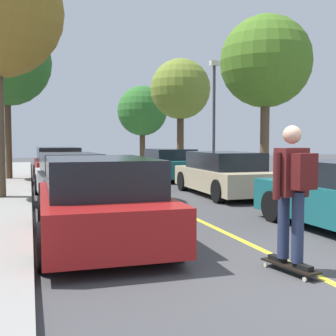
{
  "coord_description": "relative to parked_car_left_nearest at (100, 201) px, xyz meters",
  "views": [
    {
      "loc": [
        -3.36,
        -4.38,
        1.67
      ],
      "look_at": [
        -0.07,
        5.87,
        0.99
      ],
      "focal_mm": 45.92,
      "sensor_mm": 36.0,
      "label": 1
    }
  ],
  "objects": [
    {
      "name": "ground",
      "position": [
        2.29,
        -2.6,
        -0.69
      ],
      "size": [
        80.0,
        80.0,
        0.0
      ],
      "primitive_type": "plane",
      "color": "#424244"
    },
    {
      "name": "center_line",
      "position": [
        2.29,
        1.4,
        -0.69
      ],
      "size": [
        0.12,
        39.2,
        0.01
      ],
      "primitive_type": "cube",
      "color": "gold",
      "rests_on": "ground"
    },
    {
      "name": "parked_car_left_nearest",
      "position": [
        0.0,
        0.0,
        0.0
      ],
      "size": [
        2.02,
        4.1,
        1.4
      ],
      "color": "maroon",
      "rests_on": "ground"
    },
    {
      "name": "parked_car_left_near",
      "position": [
        0.0,
        5.43,
        -0.03
      ],
      "size": [
        1.93,
        4.34,
        1.32
      ],
      "color": "#B7B7BC",
      "rests_on": "ground"
    },
    {
      "name": "parked_car_left_far",
      "position": [
        -0.0,
        10.97,
        0.01
      ],
      "size": [
        1.92,
        4.47,
        1.41
      ],
      "color": "maroon",
      "rests_on": "ground"
    },
    {
      "name": "parked_car_right_near",
      "position": [
        4.59,
        5.0,
        -0.04
      ],
      "size": [
        1.93,
        4.47,
        1.33
      ],
      "color": "#BCAD89",
      "rests_on": "ground"
    },
    {
      "name": "parked_car_right_far",
      "position": [
        4.59,
        10.45,
        -0.04
      ],
      "size": [
        2.0,
        4.01,
        1.33
      ],
      "color": "#196066",
      "rests_on": "ground"
    },
    {
      "name": "street_tree_left_near",
      "position": [
        -1.9,
        11.63,
        4.15
      ],
      "size": [
        3.54,
        3.54,
        6.48
      ],
      "color": "#4C3823",
      "rests_on": "sidewalk_left"
    },
    {
      "name": "street_tree_right_nearest",
      "position": [
        6.48,
        5.84,
        3.6
      ],
      "size": [
        3.06,
        3.06,
        5.7
      ],
      "color": "brown",
      "rests_on": "sidewalk_right"
    },
    {
      "name": "street_tree_right_near",
      "position": [
        6.48,
        14.38,
        3.65
      ],
      "size": [
        3.14,
        3.14,
        5.81
      ],
      "color": "#4C3823",
      "rests_on": "sidewalk_right"
    },
    {
      "name": "street_tree_right_far",
      "position": [
        6.48,
        22.4,
        3.06
      ],
      "size": [
        3.49,
        3.49,
        5.37
      ],
      "color": "#4C3823",
      "rests_on": "sidewalk_right"
    },
    {
      "name": "fire_hydrant",
      "position": [
        6.09,
        2.26,
        -0.21
      ],
      "size": [
        0.2,
        0.2,
        0.7
      ],
      "color": "#B2140F",
      "rests_on": "sidewalk_right"
    },
    {
      "name": "streetlamp",
      "position": [
        6.34,
        9.72,
        2.28
      ],
      "size": [
        0.36,
        0.24,
        4.87
      ],
      "color": "#38383D",
      "rests_on": "sidewalk_right"
    },
    {
      "name": "skateboard",
      "position": [
        2.04,
        -2.36,
        -0.6
      ],
      "size": [
        0.38,
        0.87,
        0.1
      ],
      "color": "black",
      "rests_on": "ground"
    },
    {
      "name": "skateboarder",
      "position": [
        2.05,
        -2.39,
        0.42
      ],
      "size": [
        0.59,
        0.71,
        1.76
      ],
      "color": "black",
      "rests_on": "skateboard"
    }
  ]
}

